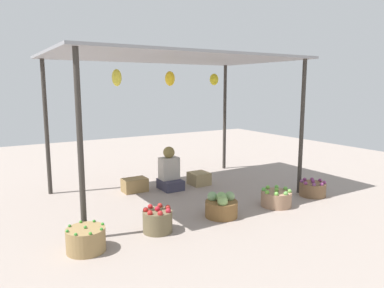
# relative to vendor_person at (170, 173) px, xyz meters

# --- Properties ---
(ground_plane) EXTENTS (14.00, 14.00, 0.00)m
(ground_plane) POSITION_rel_vendor_person_xyz_m (-0.04, -0.28, -0.30)
(ground_plane) COLOR gray
(market_stall_structure) EXTENTS (4.05, 2.51, 2.34)m
(market_stall_structure) POSITION_rel_vendor_person_xyz_m (-0.04, -0.27, 1.90)
(market_stall_structure) COLOR #38332D
(market_stall_structure) RESTS_ON ground
(vendor_person) EXTENTS (0.36, 0.44, 0.78)m
(vendor_person) POSITION_rel_vendor_person_xyz_m (0.00, 0.00, 0.00)
(vendor_person) COLOR #37364A
(vendor_person) RESTS_ON ground
(basket_green_chilies) EXTENTS (0.44, 0.44, 0.30)m
(basket_green_chilies) POSITION_rel_vendor_person_xyz_m (-1.99, -1.72, -0.16)
(basket_green_chilies) COLOR #97784A
(basket_green_chilies) RESTS_ON ground
(basket_red_apples) EXTENTS (0.38, 0.38, 0.34)m
(basket_red_apples) POSITION_rel_vendor_person_xyz_m (-1.05, -1.65, -0.15)
(basket_red_apples) COLOR brown
(basket_red_apples) RESTS_ON ground
(basket_cabbages) EXTENTS (0.47, 0.47, 0.36)m
(basket_cabbages) POSITION_rel_vendor_person_xyz_m (-0.03, -1.63, -0.15)
(basket_cabbages) COLOR brown
(basket_cabbages) RESTS_ON ground
(basket_green_apples) EXTENTS (0.47, 0.47, 0.29)m
(basket_green_apples) POSITION_rel_vendor_person_xyz_m (0.98, -1.70, -0.18)
(basket_green_apples) COLOR #9F795D
(basket_green_apples) RESTS_ON ground
(basket_purple_onions) EXTENTS (0.44, 0.44, 0.28)m
(basket_purple_onions) POSITION_rel_vendor_person_xyz_m (1.89, -1.64, -0.18)
(basket_purple_onions) COLOR brown
(basket_purple_onions) RESTS_ON ground
(wooden_crate_near_vendor) EXTENTS (0.43, 0.29, 0.24)m
(wooden_crate_near_vendor) POSITION_rel_vendor_person_xyz_m (-0.61, 0.18, -0.18)
(wooden_crate_near_vendor) COLOR olive
(wooden_crate_near_vendor) RESTS_ON ground
(wooden_crate_stacked_rear) EXTENTS (0.34, 0.36, 0.23)m
(wooden_crate_stacked_rear) POSITION_rel_vendor_person_xyz_m (0.62, -0.03, -0.18)
(wooden_crate_stacked_rear) COLOR #998359
(wooden_crate_stacked_rear) RESTS_ON ground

